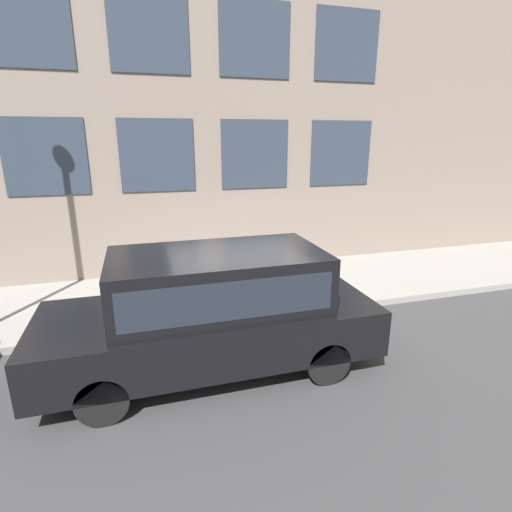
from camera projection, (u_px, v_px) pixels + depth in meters
ground_plane at (241, 324)px, 7.70m from camera, size 80.00×80.00×0.00m
sidewalk at (224, 292)px, 9.12m from camera, size 3.15×60.00×0.14m
building_facade at (204, 80)px, 9.37m from camera, size 0.33×40.00×9.48m
fire_hydrant at (236, 293)px, 7.93m from camera, size 0.31×0.43×0.70m
person at (275, 267)px, 8.17m from camera, size 0.31×0.21×1.30m
parked_truck_black_near at (215, 305)px, 5.98m from camera, size 1.90×4.97×1.87m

